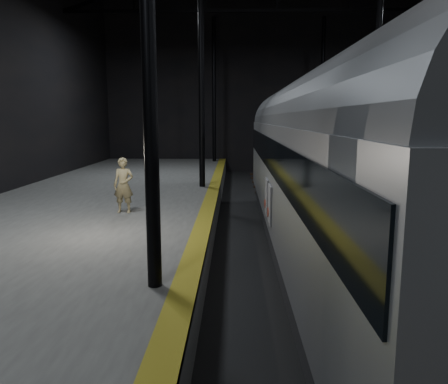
{
  "coord_description": "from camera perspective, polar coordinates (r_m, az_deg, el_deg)",
  "views": [
    {
      "loc": [
        -2.34,
        -11.65,
        4.05
      ],
      "look_at": [
        -2.63,
        0.54,
        2.0
      ],
      "focal_mm": 35.0,
      "sensor_mm": 36.0,
      "label": 1
    }
  ],
  "objects": [
    {
      "name": "tactile_strip",
      "position": [
        12.08,
        -3.02,
        -5.08
      ],
      "size": [
        0.5,
        43.8,
        0.01
      ],
      "primitive_type": "cube",
      "color": "olive",
      "rests_on": "platform_left"
    },
    {
      "name": "ground",
      "position": [
        12.56,
        12.2,
        -9.5
      ],
      "size": [
        44.0,
        44.0,
        0.0
      ],
      "primitive_type": "plane",
      "color": "black",
      "rests_on": "ground"
    },
    {
      "name": "track",
      "position": [
        12.53,
        12.21,
        -9.21
      ],
      "size": [
        2.4,
        43.0,
        0.24
      ],
      "color": "#3F3328",
      "rests_on": "ground"
    },
    {
      "name": "train",
      "position": [
        12.27,
        12.38,
        3.79
      ],
      "size": [
        2.88,
        19.23,
        5.14
      ],
      "color": "#AAACB3",
      "rests_on": "ground"
    },
    {
      "name": "woman",
      "position": [
        14.62,
        -12.99,
        0.87
      ],
      "size": [
        0.69,
        0.47,
        1.81
      ],
      "primitive_type": "imported",
      "rotation": [
        0.0,
        0.0,
        -0.06
      ],
      "color": "#9D8E60",
      "rests_on": "platform_left"
    },
    {
      "name": "platform_left",
      "position": [
        13.23,
        -21.81,
        -6.73
      ],
      "size": [
        9.0,
        43.8,
        1.0
      ],
      "primitive_type": "cube",
      "color": "#4D4D4A",
      "rests_on": "ground"
    }
  ]
}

